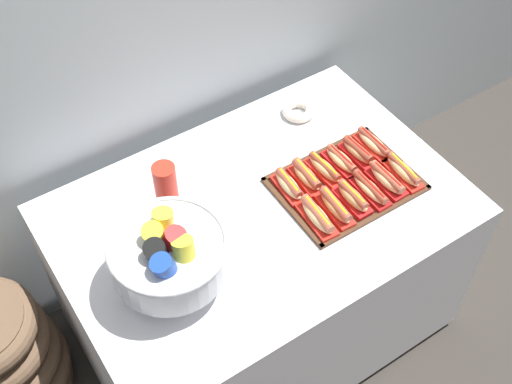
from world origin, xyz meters
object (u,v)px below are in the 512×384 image
(hot_dog_6, at_px, (289,186))
(hot_dog_3, at_px, (370,189))
(hot_dog_8, at_px, (324,168))
(hot_dog_2, at_px, (353,198))
(donut, at_px, (298,111))
(cup_stack, at_px, (166,189))
(hot_dog_5, at_px, (403,171))
(hot_dog_0, at_px, (317,217))
(hot_dog_9, at_px, (340,160))
(buffet_table, at_px, (259,269))
(hot_dog_1, at_px, (335,207))
(serving_tray, at_px, (346,184))
(hot_dog_11, at_px, (373,144))
(hot_dog_10, at_px, (357,151))
(punch_bowl, at_px, (169,255))
(hot_dog_7, at_px, (306,176))
(hot_dog_4, at_px, (387,180))

(hot_dog_6, bearing_deg, hot_dog_3, -36.73)
(hot_dog_6, xyz_separation_m, hot_dog_8, (0.15, -0.00, 0.00))
(hot_dog_2, height_order, donut, hot_dog_2)
(hot_dog_2, relative_size, hot_dog_3, 0.88)
(cup_stack, bearing_deg, hot_dog_5, -23.73)
(hot_dog_0, relative_size, hot_dog_9, 1.11)
(buffet_table, distance_m, hot_dog_1, 0.48)
(buffet_table, xyz_separation_m, hot_dog_2, (0.27, -0.16, 0.41))
(serving_tray, distance_m, hot_dog_9, 0.10)
(hot_dog_11, distance_m, donut, 0.33)
(serving_tray, bearing_deg, hot_dog_8, 113.97)
(buffet_table, relative_size, hot_dog_10, 8.85)
(hot_dog_10, height_order, punch_bowl, punch_bowl)
(hot_dog_2, height_order, hot_dog_7, hot_dog_2)
(hot_dog_4, relative_size, hot_dog_6, 1.06)
(serving_tray, relative_size, hot_dog_0, 2.68)
(serving_tray, distance_m, hot_dog_8, 0.10)
(hot_dog_7, bearing_deg, hot_dog_8, -0.47)
(hot_dog_3, bearing_deg, hot_dog_7, 131.80)
(buffet_table, bearing_deg, hot_dog_9, 0.66)
(hot_dog_1, distance_m, hot_dog_2, 0.08)
(punch_bowl, relative_size, donut, 2.84)
(hot_dog_5, bearing_deg, hot_dog_4, 179.53)
(hot_dog_4, relative_size, hot_dog_7, 1.04)
(hot_dog_1, xyz_separation_m, hot_dog_8, (0.08, 0.16, -0.00))
(hot_dog_0, xyz_separation_m, cup_stack, (-0.38, 0.33, 0.07))
(punch_bowl, relative_size, cup_stack, 1.76)
(hot_dog_5, height_order, hot_dog_7, hot_dog_7)
(hot_dog_2, xyz_separation_m, hot_dog_11, (0.23, 0.16, -0.00))
(buffet_table, distance_m, donut, 0.63)
(hot_dog_4, distance_m, hot_dog_7, 0.28)
(hot_dog_10, height_order, donut, hot_dog_10)
(hot_dog_3, height_order, hot_dog_9, hot_dog_9)
(hot_dog_0, relative_size, hot_dog_5, 1.01)
(hot_dog_5, bearing_deg, hot_dog_6, 155.78)
(buffet_table, distance_m, hot_dog_5, 0.66)
(hot_dog_2, height_order, hot_dog_4, hot_dog_2)
(buffet_table, bearing_deg, hot_dog_7, 1.52)
(hot_dog_11, height_order, punch_bowl, punch_bowl)
(cup_stack, bearing_deg, hot_dog_11, -12.46)
(hot_dog_8, xyz_separation_m, punch_bowl, (-0.66, -0.10, 0.11))
(hot_dog_4, bearing_deg, hot_dog_3, 179.53)
(hot_dog_1, xyz_separation_m, hot_dog_10, (0.23, 0.16, -0.00))
(donut, bearing_deg, punch_bowl, -152.34)
(hot_dog_3, relative_size, punch_bowl, 0.48)
(hot_dog_7, bearing_deg, hot_dog_5, -29.28)
(hot_dog_0, distance_m, donut, 0.54)
(hot_dog_3, distance_m, hot_dog_7, 0.22)
(hot_dog_1, height_order, hot_dog_5, hot_dog_1)
(buffet_table, xyz_separation_m, hot_dog_3, (0.35, -0.16, 0.40))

